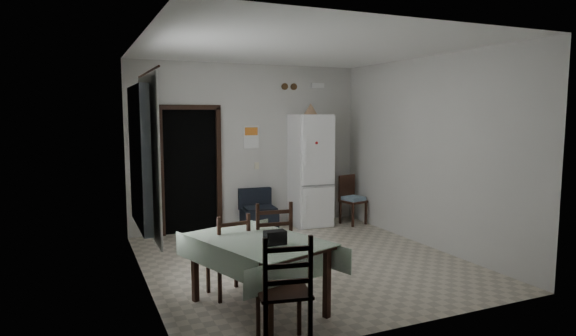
% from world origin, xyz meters
% --- Properties ---
extents(ground, '(4.50, 4.50, 0.00)m').
position_xyz_m(ground, '(0.00, 0.00, 0.00)').
color(ground, '#BCB099').
rests_on(ground, ground).
extents(ceiling, '(4.20, 4.50, 0.02)m').
position_xyz_m(ceiling, '(0.00, 0.00, 2.90)').
color(ceiling, white).
rests_on(ceiling, ground).
extents(wall_back, '(4.20, 0.02, 2.90)m').
position_xyz_m(wall_back, '(0.00, 2.25, 1.45)').
color(wall_back, beige).
rests_on(wall_back, ground).
extents(wall_front, '(4.20, 0.02, 2.90)m').
position_xyz_m(wall_front, '(0.00, -2.25, 1.45)').
color(wall_front, beige).
rests_on(wall_front, ground).
extents(wall_left, '(0.02, 4.50, 2.90)m').
position_xyz_m(wall_left, '(-2.10, 0.00, 1.45)').
color(wall_left, beige).
rests_on(wall_left, ground).
extents(wall_right, '(0.02, 4.50, 2.90)m').
position_xyz_m(wall_right, '(2.10, 0.00, 1.45)').
color(wall_right, beige).
rests_on(wall_right, ground).
extents(doorway, '(1.06, 0.52, 2.22)m').
position_xyz_m(doorway, '(-1.05, 2.45, 1.06)').
color(doorway, black).
rests_on(doorway, ground).
extents(window_recess, '(0.10, 1.20, 1.60)m').
position_xyz_m(window_recess, '(-2.15, -0.20, 1.55)').
color(window_recess, silver).
rests_on(window_recess, ground).
extents(curtain, '(0.02, 1.45, 1.85)m').
position_xyz_m(curtain, '(-2.04, -0.20, 1.55)').
color(curtain, silver).
rests_on(curtain, ground).
extents(curtain_rod, '(0.02, 1.60, 0.02)m').
position_xyz_m(curtain_rod, '(-2.03, -0.20, 2.50)').
color(curtain_rod, black).
rests_on(curtain_rod, ground).
extents(calendar, '(0.28, 0.02, 0.40)m').
position_xyz_m(calendar, '(0.05, 2.24, 1.62)').
color(calendar, white).
rests_on(calendar, ground).
extents(calendar_image, '(0.24, 0.01, 0.14)m').
position_xyz_m(calendar_image, '(0.05, 2.23, 1.72)').
color(calendar_image, orange).
rests_on(calendar_image, ground).
extents(light_switch, '(0.08, 0.02, 0.12)m').
position_xyz_m(light_switch, '(0.15, 2.24, 1.10)').
color(light_switch, beige).
rests_on(light_switch, ground).
extents(vent_left, '(0.12, 0.03, 0.12)m').
position_xyz_m(vent_left, '(0.70, 2.23, 2.52)').
color(vent_left, '#523921').
rests_on(vent_left, ground).
extents(vent_right, '(0.12, 0.03, 0.12)m').
position_xyz_m(vent_right, '(0.88, 2.23, 2.52)').
color(vent_right, '#523921').
rests_on(vent_right, ground).
extents(emergency_light, '(0.25, 0.07, 0.09)m').
position_xyz_m(emergency_light, '(1.35, 2.21, 2.55)').
color(emergency_light, white).
rests_on(emergency_light, ground).
extents(fridge, '(0.69, 0.69, 2.02)m').
position_xyz_m(fridge, '(1.07, 1.93, 1.01)').
color(fridge, white).
rests_on(fridge, ground).
extents(tan_cone, '(0.25, 0.25, 0.20)m').
position_xyz_m(tan_cone, '(1.07, 1.93, 2.12)').
color(tan_cone, '#A67F5C').
rests_on(tan_cone, fridge).
extents(navy_seat, '(0.64, 0.62, 0.71)m').
position_xyz_m(navy_seat, '(0.07, 1.93, 0.36)').
color(navy_seat, black).
rests_on(navy_seat, ground).
extents(corner_chair, '(0.47, 0.47, 0.90)m').
position_xyz_m(corner_chair, '(1.82, 1.65, 0.45)').
color(corner_chair, black).
rests_on(corner_chair, ground).
extents(dining_table, '(1.36, 1.68, 0.75)m').
position_xyz_m(dining_table, '(-1.13, -1.28, 0.38)').
color(dining_table, '#9DB298').
rests_on(dining_table, ground).
extents(black_bag, '(0.21, 0.13, 0.14)m').
position_xyz_m(black_bag, '(-1.04, -1.55, 0.82)').
color(black_bag, black).
rests_on(black_bag, dining_table).
extents(dining_chair_far_left, '(0.45, 0.45, 0.95)m').
position_xyz_m(dining_chair_far_left, '(-1.30, -0.77, 0.47)').
color(dining_chair_far_left, black).
rests_on(dining_chair_far_left, ground).
extents(dining_chair_far_right, '(0.50, 0.50, 1.05)m').
position_xyz_m(dining_chair_far_right, '(-0.78, -0.75, 0.52)').
color(dining_chair_far_right, black).
rests_on(dining_chair_far_right, ground).
extents(dining_chair_near_head, '(0.52, 0.52, 1.04)m').
position_xyz_m(dining_chair_near_head, '(-1.21, -2.15, 0.52)').
color(dining_chair_near_head, black).
rests_on(dining_chair_near_head, ground).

